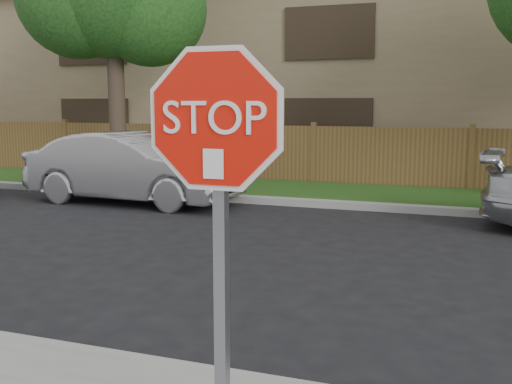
% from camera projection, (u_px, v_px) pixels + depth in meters
% --- Properties ---
extents(far_curb, '(70.00, 0.30, 0.15)m').
position_uv_depth(far_curb, '(468.00, 212.00, 11.84)').
color(far_curb, gray).
rests_on(far_curb, ground).
extents(grass_strip, '(70.00, 3.00, 0.12)m').
position_uv_depth(grass_strip, '(469.00, 200.00, 13.38)').
color(grass_strip, '#1E4714').
rests_on(grass_strip, ground).
extents(fence, '(70.00, 0.12, 1.60)m').
position_uv_depth(fence, '(471.00, 161.00, 14.76)').
color(fence, brown).
rests_on(fence, ground).
extents(apartment_building, '(35.20, 9.20, 7.20)m').
position_uv_depth(apartment_building, '(477.00, 62.00, 19.56)').
color(apartment_building, '#8A7555').
rests_on(apartment_building, ground).
extents(stop_sign, '(1.01, 0.13, 2.55)m').
position_uv_depth(stop_sign, '(217.00, 183.00, 3.03)').
color(stop_sign, gray).
rests_on(stop_sign, sidewalk_near).
extents(sedan_left, '(4.87, 1.89, 1.58)m').
position_uv_depth(sedan_left, '(132.00, 168.00, 13.26)').
color(sedan_left, '#AAA9AE').
rests_on(sedan_left, ground).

